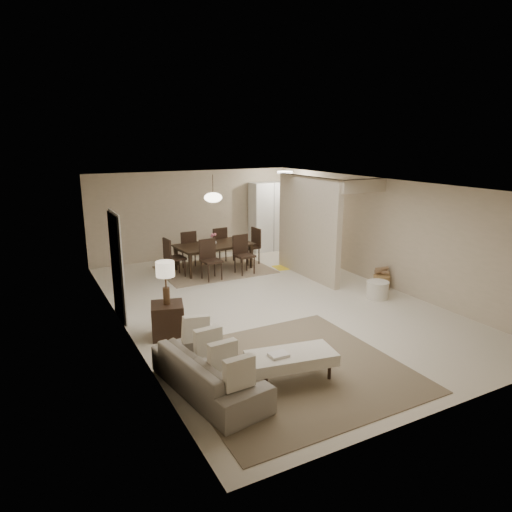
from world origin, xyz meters
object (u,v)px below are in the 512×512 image
pantry_cabinet (270,217)px  ottoman_bench (291,359)px  side_table (168,320)px  dining_table (214,257)px  round_pouf (378,290)px  sofa (209,372)px  wicker_basket (381,282)px

pantry_cabinet → ottoman_bench: pantry_cabinet is taller
side_table → dining_table: size_ratio=0.31×
side_table → round_pouf: side_table is taller
dining_table → sofa: bearing=-118.7°
sofa → wicker_basket: sofa is taller
ottoman_bench → round_pouf: bearing=40.7°
round_pouf → side_table: bearing=177.5°
dining_table → wicker_basket: bearing=-54.7°
round_pouf → wicker_basket: size_ratio=1.26×
sofa → round_pouf: sofa is taller
round_pouf → dining_table: (-2.27, 3.71, 0.16)m
ottoman_bench → side_table: side_table is taller
pantry_cabinet → dining_table: (-2.39, -1.30, -0.70)m
sofa → pantry_cabinet: bearing=-44.3°
sofa → round_pouf: 5.02m
dining_table → ottoman_bench: bearing=-107.6°
side_table → pantry_cabinet: bearing=45.3°
pantry_cabinet → sofa: pantry_cabinet is taller
side_table → round_pouf: size_ratio=1.25×
round_pouf → dining_table: bearing=121.5°
pantry_cabinet → ottoman_bench: size_ratio=1.58×
wicker_basket → sofa: bearing=-156.4°
ottoman_bench → wicker_basket: bearing=42.0°
sofa → ottoman_bench: 1.17m
wicker_basket → dining_table: size_ratio=0.19×
sofa → side_table: side_table is taller
wicker_basket → pantry_cabinet: bearing=95.0°
side_table → round_pouf: (4.63, -0.20, -0.11)m
sofa → dining_table: size_ratio=1.01×
pantry_cabinet → round_pouf: size_ratio=4.38×
pantry_cabinet → round_pouf: (-0.12, -5.01, -0.86)m
ottoman_bench → side_table: 2.57m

